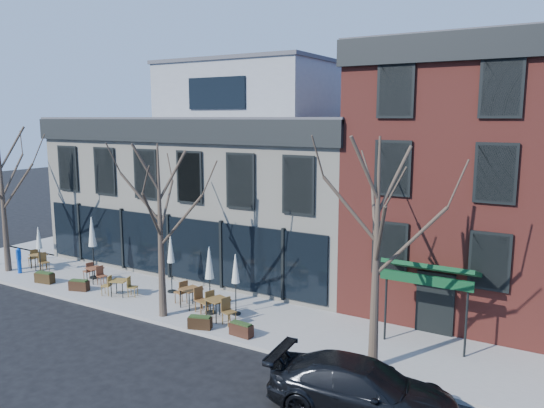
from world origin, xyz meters
The scene contains 24 objects.
ground centered at (0.00, 0.00, 0.00)m, with size 120.00×120.00×0.00m, color black.
sidewalk_front centered at (3.25, -2.15, 0.07)m, with size 33.50×4.70×0.15m, color gray.
sidewalk_side centered at (-11.25, 6.00, 0.07)m, with size 4.50×12.00×0.15m, color gray.
corner_building centered at (0.07, 5.07, 4.72)m, with size 18.39×10.39×11.10m.
red_brick_building centered at (13.00, 4.98, 5.64)m, with size 8.20×11.78×11.18m.
tree_corner centered at (-8.49, -3.20, 4.25)m, with size 3.93×3.98×7.92m.
tree_mid centered at (3.01, -3.90, 3.79)m, with size 3.50×3.55×7.04m.
tree_right centered at (12.01, -3.90, 4.02)m, with size 3.72×3.77×7.48m.
parked_sedan centered at (12.63, -6.47, 0.77)m, with size 2.17×5.33×1.55m, color black.
call_box centered at (-7.56, -3.18, 0.87)m, with size 0.27×0.27×1.37m.
cafe_set_0 centered at (-7.41, -2.16, 0.65)m, with size 1.89×0.88×0.97m.
cafe_set_1 centered at (-2.93, -2.25, 0.62)m, with size 1.77×0.81×0.91m.
cafe_set_2 centered at (-0.38, -3.06, 0.61)m, with size 1.74×1.03×0.90m.
cafe_set_3 centered at (3.40, -2.60, 0.68)m, with size 2.03×0.98×1.04m.
cafe_set_4 centered at (5.18, -3.09, 0.69)m, with size 2.05×1.07×1.05m.
umbrella_0 centered at (-6.71, -2.54, 1.87)m, with size 0.39×0.39×2.43m.
umbrella_1 centered at (-3.52, -1.79, 2.37)m, with size 0.50×0.50×3.14m.
umbrella_2 centered at (1.32, -1.45, 2.06)m, with size 0.43×0.43×2.71m.
umbrella_3 centered at (4.50, -2.70, 2.15)m, with size 0.45×0.45×2.84m.
umbrella_4 centered at (5.49, -2.25, 1.95)m, with size 0.41×0.41×2.55m.
planter_0 centered at (-4.99, -3.57, 0.42)m, with size 1.03×0.54×0.55m.
planter_1 centered at (-2.58, -3.50, 0.41)m, with size 0.99×0.63×0.51m.
planter_2 centered at (5.15, -4.20, 0.40)m, with size 0.97×0.64×0.51m.
planter_3 centered at (6.90, -3.96, 0.40)m, with size 0.93×0.43×0.51m.
Camera 1 is at (17.42, -19.44, 8.18)m, focal length 35.00 mm.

